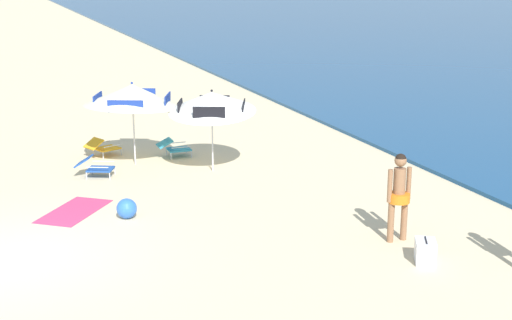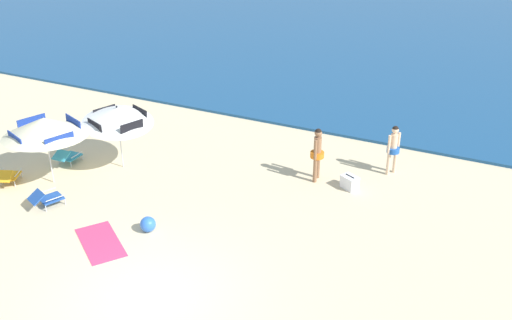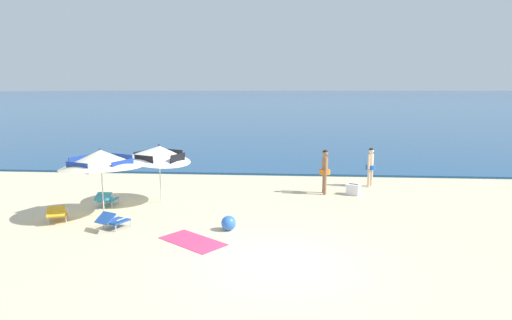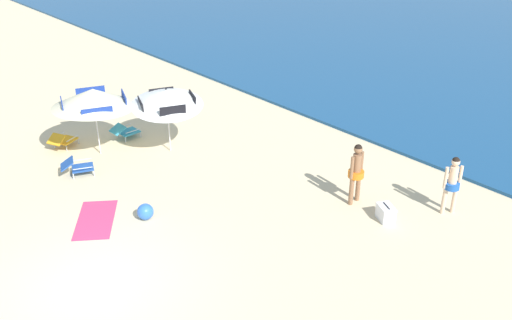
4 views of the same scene
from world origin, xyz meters
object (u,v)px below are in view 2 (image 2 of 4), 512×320
(person_standing_near_shore, at_px, (394,146))
(beach_umbrella_striped_main, at_px, (44,127))
(beach_ball, at_px, (148,224))
(beach_towel, at_px, (101,242))
(lounge_chair_beside_umbrella, at_px, (7,176))
(lounge_chair_facing_sea, at_px, (67,156))
(lounge_chair_under_umbrella, at_px, (46,198))
(beach_umbrella_striped_second, at_px, (117,115))
(person_standing_beside, at_px, (317,151))
(cooler_box, at_px, (350,182))

(person_standing_near_shore, bearing_deg, beach_umbrella_striped_main, -151.85)
(beach_ball, distance_m, beach_towel, 1.28)
(beach_ball, bearing_deg, person_standing_near_shore, 49.55)
(lounge_chair_beside_umbrella, distance_m, lounge_chair_facing_sea, 1.95)
(lounge_chair_under_umbrella, height_order, lounge_chair_facing_sea, lounge_chair_under_umbrella)
(beach_umbrella_striped_main, bearing_deg, beach_umbrella_striped_second, 52.44)
(beach_umbrella_striped_main, relative_size, lounge_chair_facing_sea, 3.73)
(lounge_chair_beside_umbrella, xyz_separation_m, lounge_chair_facing_sea, (0.74, 1.80, 0.00))
(lounge_chair_under_umbrella, distance_m, person_standing_near_shore, 10.29)
(beach_umbrella_striped_main, distance_m, person_standing_near_shore, 10.36)
(beach_umbrella_striped_main, xyz_separation_m, beach_towel, (3.27, -1.98, -1.82))
(lounge_chair_under_umbrella, bearing_deg, beach_umbrella_striped_second, 79.55)
(person_standing_near_shore, relative_size, beach_ball, 3.81)
(beach_umbrella_striped_second, bearing_deg, beach_umbrella_striped_main, -127.56)
(lounge_chair_beside_umbrella, distance_m, person_standing_beside, 9.30)
(lounge_chair_under_umbrella, relative_size, lounge_chair_facing_sea, 1.16)
(cooler_box, bearing_deg, person_standing_near_shore, 58.71)
(lounge_chair_facing_sea, height_order, cooler_box, lounge_chair_facing_sea)
(lounge_chair_under_umbrella, distance_m, beach_towel, 2.63)
(lounge_chair_facing_sea, bearing_deg, lounge_chair_under_umbrella, -62.57)
(person_standing_beside, height_order, beach_ball, person_standing_beside)
(beach_ball, bearing_deg, lounge_chair_facing_sea, 154.38)
(lounge_chair_beside_umbrella, xyz_separation_m, person_standing_near_shore, (10.25, 5.52, 0.65))
(lounge_chair_beside_umbrella, height_order, person_standing_near_shore, person_standing_near_shore)
(lounge_chair_under_umbrella, distance_m, cooler_box, 8.73)
(beach_umbrella_striped_second, relative_size, cooler_box, 5.03)
(lounge_chair_beside_umbrella, xyz_separation_m, cooler_box, (9.36, 4.07, -0.07))
(beach_ball, xyz_separation_m, beach_towel, (-0.82, -0.97, -0.20))
(lounge_chair_facing_sea, bearing_deg, person_standing_beside, 17.35)
(beach_umbrella_striped_second, distance_m, beach_ball, 4.19)
(person_standing_beside, xyz_separation_m, cooler_box, (1.08, -0.09, -0.78))
(beach_towel, bearing_deg, beach_umbrella_striped_main, 148.83)
(beach_ball, bearing_deg, beach_towel, -130.30)
(lounge_chair_facing_sea, relative_size, beach_towel, 0.49)
(beach_umbrella_striped_main, relative_size, lounge_chair_under_umbrella, 3.22)
(lounge_chair_under_umbrella, xyz_separation_m, beach_ball, (3.30, 0.15, -0.06))
(person_standing_near_shore, height_order, person_standing_beside, person_standing_beside)
(beach_umbrella_striped_main, height_order, lounge_chair_beside_umbrella, beach_umbrella_striped_main)
(lounge_chair_facing_sea, distance_m, beach_towel, 4.83)
(lounge_chair_under_umbrella, bearing_deg, cooler_box, 31.61)
(person_standing_beside, xyz_separation_m, beach_towel, (-3.87, -5.48, -0.97))
(beach_umbrella_striped_main, bearing_deg, beach_ball, -13.90)
(beach_towel, bearing_deg, lounge_chair_under_umbrella, 161.74)
(beach_umbrella_striped_main, height_order, beach_towel, beach_umbrella_striped_main)
(lounge_chair_beside_umbrella, height_order, cooler_box, lounge_chair_beside_umbrella)
(beach_umbrella_striped_second, relative_size, person_standing_beside, 1.78)
(beach_umbrella_striped_main, height_order, lounge_chair_under_umbrella, beach_umbrella_striped_main)
(beach_umbrella_striped_main, distance_m, lounge_chair_under_umbrella, 2.09)
(cooler_box, bearing_deg, person_standing_beside, 175.45)
(lounge_chair_beside_umbrella, height_order, person_standing_beside, person_standing_beside)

